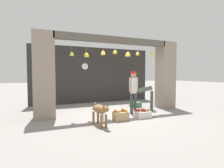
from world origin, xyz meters
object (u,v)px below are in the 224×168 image
fruit_crate_oranges (121,116)px  wall_clock (85,66)px  shopkeeper (133,89)px  dog (100,110)px  worker_stooping (146,94)px  fruit_crate_apples (143,114)px  produce_box_green (135,105)px  water_bottle (103,116)px

fruit_crate_oranges → wall_clock: wall_clock is taller
shopkeeper → fruit_crate_oranges: bearing=51.4°
shopkeeper → wall_clock: bearing=-58.2°
dog → shopkeeper: size_ratio=0.58×
fruit_crate_oranges → worker_stooping: bearing=32.7°
worker_stooping → fruit_crate_apples: size_ratio=2.08×
dog → produce_box_green: dog is taller
water_bottle → shopkeeper: bearing=12.6°
worker_stooping → wall_clock: 3.59m
produce_box_green → water_bottle: 2.62m
worker_stooping → produce_box_green: (-0.09, 0.74, -0.58)m
dog → fruit_crate_oranges: bearing=101.1°
fruit_crate_apples → water_bottle: size_ratio=1.94×
worker_stooping → shopkeeper: bearing=157.4°
worker_stooping → fruit_crate_apples: (-0.89, -1.09, -0.56)m
dog → wall_clock: (0.60, 4.17, 1.47)m
dog → fruit_crate_oranges: size_ratio=1.99×
fruit_crate_apples → wall_clock: (-1.05, 3.84, 1.79)m
produce_box_green → shopkeeper: bearing=-123.7°
water_bottle → fruit_crate_apples: bearing=-13.6°
fruit_crate_oranges → produce_box_green: 2.49m
worker_stooping → produce_box_green: bearing=47.2°
produce_box_green → water_bottle: size_ratio=1.81×
worker_stooping → produce_box_green: worker_stooping is taller
dog → fruit_crate_apples: (1.66, 0.33, -0.32)m
dog → fruit_crate_apples: bearing=91.8°
fruit_crate_apples → produce_box_green: bearing=66.5°
wall_clock → fruit_crate_apples: bearing=-74.6°
worker_stooping → produce_box_green: size_ratio=2.22×
shopkeeper → worker_stooping: (0.90, 0.47, -0.25)m
produce_box_green → water_bottle: water_bottle is taller
water_bottle → dog: bearing=-115.6°
produce_box_green → wall_clock: 3.28m
worker_stooping → fruit_crate_apples: worker_stooping is taller
dog → wall_clock: size_ratio=2.70×
shopkeeper → wall_clock: size_ratio=4.68×
worker_stooping → water_bottle: (-2.24, -0.77, -0.57)m
dog → produce_box_green: 3.29m
water_bottle → wall_clock: (0.29, 3.52, 1.80)m
shopkeeper → water_bottle: 1.60m
shopkeeper → water_bottle: (-1.34, -0.30, -0.82)m
fruit_crate_apples → produce_box_green: size_ratio=1.07×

